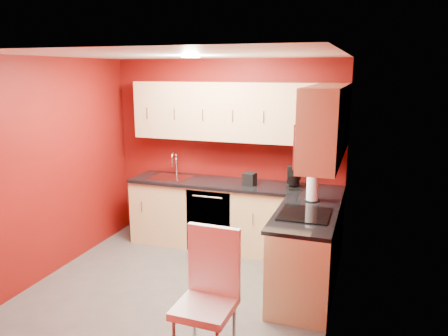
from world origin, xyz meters
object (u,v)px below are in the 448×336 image
Objects in this scene: napkin_holder at (250,179)px; paper_towel at (312,188)px; coffee_maker at (294,178)px; sink at (171,175)px; microwave at (320,142)px; dining_chair at (205,300)px.

paper_towel is (0.85, -0.44, 0.07)m from napkin_holder.
paper_towel is at bearing -78.00° from coffee_maker.
sink is at bearing 177.11° from napkin_holder.
sink reaches higher than coffee_maker.
microwave is 4.77× the size of napkin_holder.
paper_towel is 2.00m from dining_chair.
microwave is 2.48× the size of paper_towel.
coffee_maker is 2.37m from dining_chair.
microwave is at bearing -77.59° from paper_towel.
coffee_maker is 0.53m from paper_towel.
napkin_holder is 0.14× the size of dining_chair.
microwave is 2.43m from sink.
microwave reaches higher than napkin_holder.
sink is 3.26× the size of napkin_holder.
sink is 2.05m from paper_towel.
sink is 0.47× the size of dining_chair.
coffee_maker is 1.68× the size of napkin_holder.
napkin_holder is at bearing -2.89° from sink.
coffee_maker is at bearing -1.31° from sink.
microwave is 1.46× the size of sink.
microwave is at bearing 64.25° from dining_chair.
sink is 1.13m from napkin_holder.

